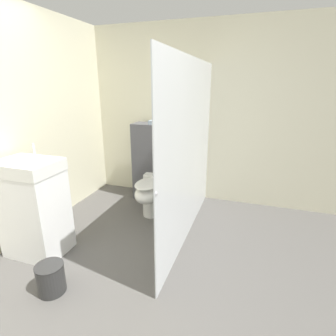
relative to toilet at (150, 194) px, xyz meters
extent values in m
plane|color=#565451|center=(0.14, -1.57, -0.32)|extent=(12.00, 12.00, 0.00)
cube|color=beige|center=(0.14, 0.85, 0.93)|extent=(8.00, 0.06, 2.50)
cube|color=#4C4C51|center=(0.04, 0.58, 0.25)|extent=(1.01, 0.30, 1.14)
cube|color=white|center=(0.04, 0.43, 0.50)|extent=(0.22, 0.01, 0.14)
cube|color=silver|center=(0.58, -0.25, 0.65)|extent=(0.01, 2.13, 1.94)
sphere|color=#B2B2B7|center=(0.58, -1.28, 0.61)|extent=(0.04, 0.04, 0.04)
cylinder|color=white|center=(0.00, 0.03, -0.15)|extent=(0.23, 0.23, 0.33)
ellipsoid|color=white|center=(0.00, -0.05, 0.04)|extent=(0.33, 0.48, 0.24)
ellipsoid|color=white|center=(0.00, -0.05, 0.17)|extent=(0.32, 0.47, 0.02)
cube|color=white|center=(0.00, 0.23, 0.10)|extent=(0.34, 0.13, 0.17)
cube|color=white|center=(-0.81, -1.08, 0.12)|extent=(0.57, 0.43, 0.87)
cube|color=white|center=(-0.81, -1.08, 0.61)|extent=(0.58, 0.44, 0.12)
cylinder|color=silver|center=(-0.81, -0.96, 0.74)|extent=(0.02, 0.02, 0.14)
cylinder|color=#2D2D33|center=(0.34, 0.54, 0.93)|extent=(0.14, 0.08, 0.08)
cone|color=#2D2D33|center=(0.42, 0.54, 0.93)|extent=(0.03, 0.07, 0.07)
cylinder|color=#2D2D33|center=(0.31, 0.54, 0.87)|extent=(0.03, 0.03, 0.10)
cube|color=#8C9EAD|center=(-0.11, 0.56, 0.85)|extent=(0.21, 0.15, 0.05)
cylinder|color=white|center=(0.27, 0.06, -0.27)|extent=(0.11, 0.11, 0.10)
cylinder|color=#2D2D2D|center=(-0.29, -1.51, -0.20)|extent=(0.23, 0.23, 0.25)
cylinder|color=#2D2D2D|center=(-0.29, -1.51, -0.07)|extent=(0.23, 0.23, 0.01)
camera|label=1|loc=(1.22, -2.91, 1.36)|focal=28.00mm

